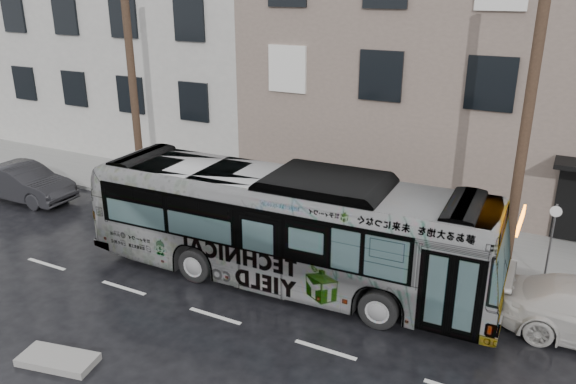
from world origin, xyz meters
name	(u,v)px	position (x,y,z in m)	size (l,w,h in m)	color
ground	(262,276)	(0.00, 0.00, 0.00)	(120.00, 120.00, 0.00)	black
sidewalk	(327,218)	(0.00, 4.90, 0.07)	(90.00, 3.60, 0.15)	gray
building_taupe	(515,55)	(5.00, 12.70, 5.50)	(20.00, 12.00, 11.00)	gray
utility_pole_front	(526,126)	(6.50, 3.30, 4.65)	(0.30, 0.30, 9.00)	#433021
utility_pole_rear	(133,86)	(-7.50, 3.30, 4.65)	(0.30, 0.30, 9.00)	#433021
sign_post	(550,243)	(7.60, 3.30, 1.35)	(0.06, 0.06, 2.40)	slate
bus	(286,227)	(0.74, 0.16, 1.70)	(2.86, 12.22, 3.40)	#B2B2B2
dark_sedan	(23,182)	(-11.83, 1.12, 0.74)	(1.57, 4.50, 1.48)	black
slush_pile	(58,360)	(-2.12, -5.82, 0.09)	(1.80, 0.80, 0.18)	gray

